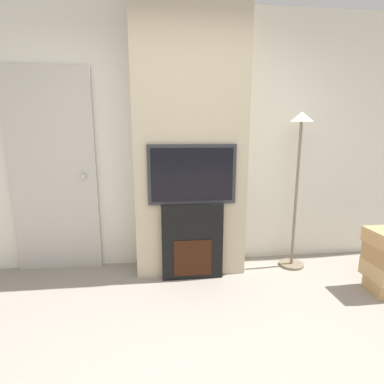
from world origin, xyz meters
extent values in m
cube|color=silver|center=(0.00, 2.03, 1.35)|extent=(6.00, 0.06, 2.70)
cube|color=#BCAD8E|center=(0.00, 1.80, 1.35)|extent=(1.10, 0.39, 2.70)
cube|color=black|center=(0.00, 1.61, 0.38)|extent=(0.60, 0.14, 0.77)
cube|color=#33160A|center=(0.00, 1.53, 0.23)|extent=(0.37, 0.01, 0.37)
cube|color=#2D2D33|center=(0.00, 1.61, 1.06)|extent=(0.85, 0.06, 0.57)
cube|color=black|center=(0.00, 1.57, 1.06)|extent=(0.78, 0.01, 0.51)
cylinder|color=#726651|center=(1.12, 1.73, 0.01)|extent=(0.26, 0.26, 0.03)
cylinder|color=#726651|center=(1.12, 1.73, 0.79)|extent=(0.03, 0.03, 1.53)
cone|color=silver|center=(1.12, 1.73, 1.60)|extent=(0.23, 0.23, 0.10)
cube|color=#BCB7AD|center=(-1.39, 1.98, 1.04)|extent=(0.86, 0.04, 2.09)
sphere|color=silver|center=(-1.09, 1.94, 1.00)|extent=(0.06, 0.06, 0.06)
camera|label=1|loc=(-0.32, -1.21, 1.47)|focal=28.00mm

